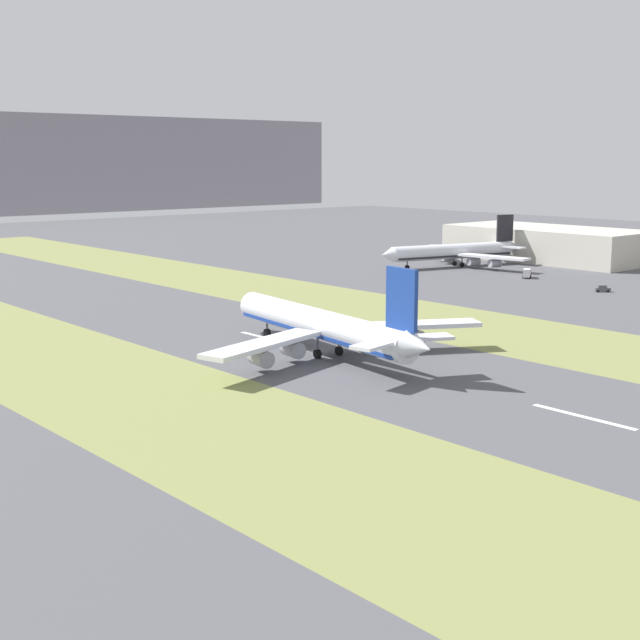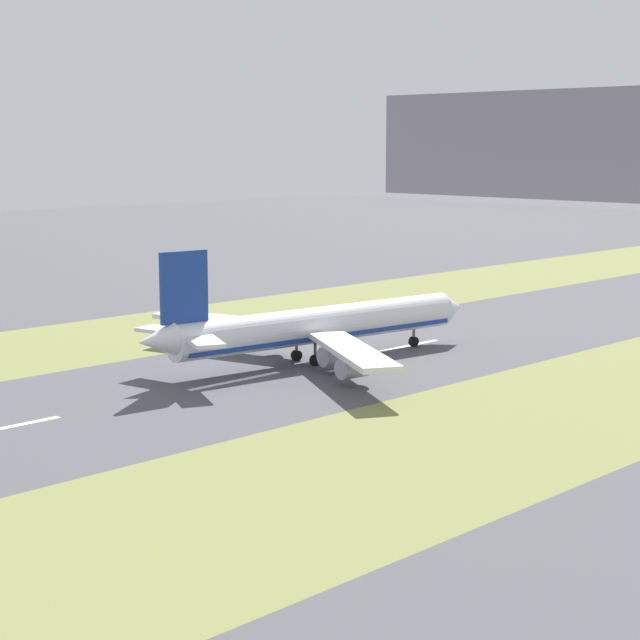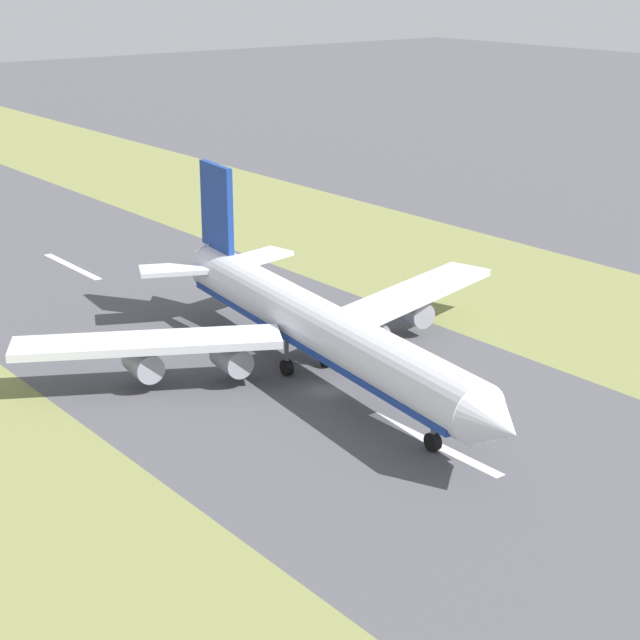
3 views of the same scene
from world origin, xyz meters
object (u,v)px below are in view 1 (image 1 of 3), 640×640
Objects in this scene: service_truck at (527,273)px; airplane_main_jet at (325,326)px; terminal_building at (548,244)px; apron_car at (602,289)px; airplane_parked_apron at (456,252)px.

airplane_main_jet is at bearing -160.67° from service_truck.
terminal_building is 84.58m from apron_car.
airplane_parked_apron reaches higher than apron_car.
airplane_parked_apron is (134.41, 81.17, -0.58)m from airplane_main_jet.
terminal_building is at bearing 28.50° from service_truck.
apron_car is (-8.67, -33.43, -0.66)m from service_truck.
airplane_main_jet is 135.35m from service_truck.
terminal_building is (177.74, 71.96, 0.24)m from airplane_main_jet.
airplane_main_jet is 119.63m from apron_car.
airplane_main_jet is 10.75× the size of service_truck.
airplane_parked_apron is 71.65m from apron_car.
terminal_building is 44.31m from airplane_parked_apron.
airplane_parked_apron is 13.46× the size of apron_car.
airplane_main_jet is at bearing -157.96° from terminal_building.
apron_car is at bearing -134.10° from terminal_building.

